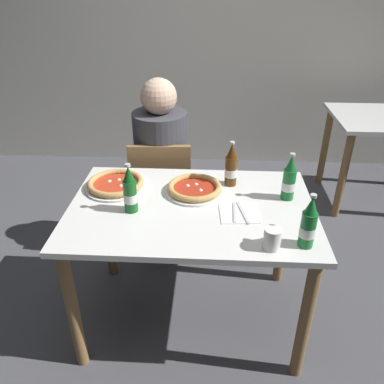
% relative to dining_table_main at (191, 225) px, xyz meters
% --- Properties ---
extents(ground_plane, '(8.00, 8.00, 0.00)m').
position_rel_dining_table_main_xyz_m(ground_plane, '(0.00, 0.00, -0.64)').
color(ground_plane, '#4C4C51').
extents(back_wall_tiled, '(7.00, 0.10, 2.60)m').
position_rel_dining_table_main_xyz_m(back_wall_tiled, '(0.00, 2.20, 0.66)').
color(back_wall_tiled, silver).
rests_on(back_wall_tiled, ground_plane).
extents(dining_table_main, '(1.20, 0.80, 0.75)m').
position_rel_dining_table_main_xyz_m(dining_table_main, '(0.00, 0.00, 0.00)').
color(dining_table_main, silver).
rests_on(dining_table_main, ground_plane).
extents(chair_behind_table, '(0.42, 0.42, 0.85)m').
position_rel_dining_table_main_xyz_m(chair_behind_table, '(-0.23, 0.61, -0.15)').
color(chair_behind_table, olive).
rests_on(chair_behind_table, ground_plane).
extents(diner_seated, '(0.34, 0.34, 1.21)m').
position_rel_dining_table_main_xyz_m(diner_seated, '(-0.23, 0.66, -0.05)').
color(diner_seated, '#2D3342').
rests_on(diner_seated, ground_plane).
extents(dining_table_background, '(0.80, 0.70, 0.75)m').
position_rel_dining_table_main_xyz_m(dining_table_background, '(1.46, 1.42, -0.04)').
color(dining_table_background, silver).
rests_on(dining_table_background, ground_plane).
extents(pizza_margherita_near, '(0.31, 0.31, 0.04)m').
position_rel_dining_table_main_xyz_m(pizza_margherita_near, '(0.01, 0.14, 0.14)').
color(pizza_margherita_near, white).
rests_on(pizza_margherita_near, dining_table_main).
extents(pizza_marinara_far, '(0.32, 0.32, 0.04)m').
position_rel_dining_table_main_xyz_m(pizza_marinara_far, '(-0.41, 0.16, 0.13)').
color(pizza_marinara_far, white).
rests_on(pizza_marinara_far, dining_table_main).
extents(beer_bottle_left, '(0.07, 0.07, 0.25)m').
position_rel_dining_table_main_xyz_m(beer_bottle_left, '(0.49, -0.29, 0.22)').
color(beer_bottle_left, '#196B2D').
rests_on(beer_bottle_left, dining_table_main).
extents(beer_bottle_center, '(0.07, 0.07, 0.25)m').
position_rel_dining_table_main_xyz_m(beer_bottle_center, '(0.20, 0.23, 0.22)').
color(beer_bottle_center, '#512D0F').
rests_on(beer_bottle_center, dining_table_main).
extents(beer_bottle_right, '(0.07, 0.07, 0.25)m').
position_rel_dining_table_main_xyz_m(beer_bottle_right, '(0.48, 0.10, 0.22)').
color(beer_bottle_right, '#196B2D').
rests_on(beer_bottle_right, dining_table_main).
extents(beer_bottle_extra, '(0.07, 0.07, 0.25)m').
position_rel_dining_table_main_xyz_m(beer_bottle_extra, '(-0.28, -0.06, 0.22)').
color(beer_bottle_extra, '#14591E').
rests_on(beer_bottle_extra, dining_table_main).
extents(napkin_with_cutlery, '(0.19, 0.19, 0.01)m').
position_rel_dining_table_main_xyz_m(napkin_with_cutlery, '(0.23, -0.05, 0.12)').
color(napkin_with_cutlery, white).
rests_on(napkin_with_cutlery, dining_table_main).
extents(paper_cup, '(0.07, 0.07, 0.09)m').
position_rel_dining_table_main_xyz_m(paper_cup, '(0.35, -0.31, 0.16)').
color(paper_cup, white).
rests_on(paper_cup, dining_table_main).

